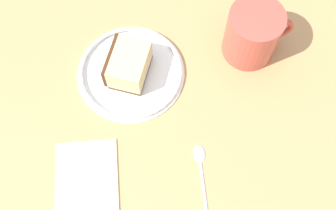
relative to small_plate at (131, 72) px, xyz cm
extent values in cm
cube|color=tan|center=(3.75, -5.94, -2.56)|extent=(131.74, 131.74, 3.81)
cylinder|color=white|center=(0.00, 0.00, -0.33)|extent=(18.86, 18.86, 0.65)
torus|color=white|center=(0.00, 0.00, 0.34)|extent=(18.03, 18.03, 0.68)
cube|color=#472814|center=(0.00, 0.00, 0.30)|extent=(9.19, 9.86, 0.60)
cube|color=#DBC184|center=(0.00, 0.00, 2.88)|extent=(9.19, 9.86, 4.57)
cube|color=#472814|center=(-2.68, 1.73, 2.88)|extent=(4.84, 7.06, 4.57)
cylinder|color=#BF4C3F|center=(21.38, -1.68, 4.42)|extent=(9.30, 9.30, 10.15)
cylinder|color=black|center=(21.38, -1.68, 7.38)|extent=(8.19, 8.19, 0.40)
torus|color=#BF4C3F|center=(26.00, -2.19, 4.42)|extent=(5.51, 1.56, 5.44)
ellipsoid|color=silver|center=(6.52, -17.51, -0.25)|extent=(2.60, 3.36, 0.80)
cylinder|color=silver|center=(5.12, -23.76, -0.40)|extent=(2.62, 9.67, 0.50)
cube|color=beige|center=(-12.12, -16.30, -0.35)|extent=(12.74, 15.37, 0.60)
camera|label=1|loc=(-4.23, -33.93, 66.70)|focal=45.47mm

